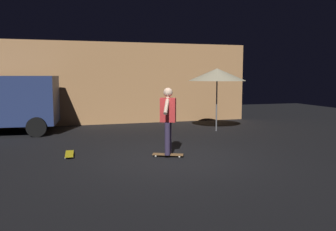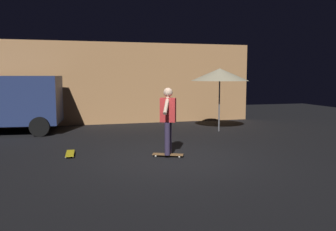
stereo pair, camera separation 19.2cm
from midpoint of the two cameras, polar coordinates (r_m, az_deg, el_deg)
ground_plane at (r=8.77m, az=0.05°, el=-6.96°), size 28.00×28.00×0.00m
low_building at (r=17.07m, az=-10.63°, el=5.29°), size 12.29×4.33×3.43m
patio_umbrella at (r=12.96m, az=7.53°, el=6.58°), size 2.10×2.10×2.30m
skateboard_ridden at (r=8.93m, az=-0.62°, el=-6.36°), size 0.79×0.51×0.07m
skateboard_spare at (r=9.38m, az=-16.26°, el=-6.00°), size 0.25×0.79×0.07m
skater at (r=8.76m, az=-0.63°, el=-0.09°), size 0.49×0.93×1.67m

